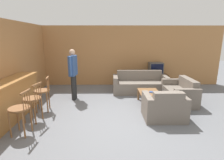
% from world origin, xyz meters
% --- Properties ---
extents(ground_plane, '(24.00, 24.00, 0.00)m').
position_xyz_m(ground_plane, '(0.00, 0.00, 0.00)').
color(ground_plane, slate).
extents(wall_back, '(9.40, 0.08, 2.60)m').
position_xyz_m(wall_back, '(0.00, 3.56, 1.30)').
color(wall_back, '#B27A47').
rests_on(wall_back, ground_plane).
extents(wall_left, '(0.08, 8.56, 2.60)m').
position_xyz_m(wall_left, '(-3.12, 1.28, 1.30)').
color(wall_left, '#B27A47').
rests_on(wall_left, ground_plane).
extents(bar_counter, '(0.55, 2.55, 1.04)m').
position_xyz_m(bar_counter, '(-2.78, -0.02, 0.53)').
color(bar_counter, '#A87038').
rests_on(bar_counter, ground_plane).
extents(bar_chair_near, '(0.46, 0.46, 1.01)m').
position_xyz_m(bar_chair_near, '(-2.15, -0.68, 0.55)').
color(bar_chair_near, brown).
rests_on(bar_chair_near, ground_plane).
extents(bar_chair_mid, '(0.51, 0.51, 1.01)m').
position_xyz_m(bar_chair_mid, '(-2.15, -0.05, 0.55)').
color(bar_chair_mid, brown).
rests_on(bar_chair_mid, ground_plane).
extents(bar_chair_far, '(0.50, 0.50, 1.01)m').
position_xyz_m(bar_chair_far, '(-2.15, 0.61, 0.55)').
color(bar_chair_far, brown).
rests_on(bar_chair_far, ground_plane).
extents(couch_far, '(2.08, 0.85, 0.83)m').
position_xyz_m(couch_far, '(0.96, 2.37, 0.31)').
color(couch_far, '#70665B').
rests_on(couch_far, ground_plane).
extents(armchair_near, '(1.05, 0.81, 0.81)m').
position_xyz_m(armchair_near, '(1.21, 0.05, 0.31)').
color(armchair_near, '#70665B').
rests_on(armchair_near, ground_plane).
extents(loveseat_right, '(0.78, 1.42, 0.80)m').
position_xyz_m(loveseat_right, '(2.10, 1.28, 0.30)').
color(loveseat_right, '#70665B').
rests_on(loveseat_right, ground_plane).
extents(coffee_table, '(0.64, 0.86, 0.41)m').
position_xyz_m(coffee_table, '(1.05, 1.14, 0.34)').
color(coffee_table, brown).
rests_on(coffee_table, ground_plane).
extents(tv_unit, '(1.04, 0.50, 0.53)m').
position_xyz_m(tv_unit, '(1.77, 3.23, 0.27)').
color(tv_unit, '#513823').
rests_on(tv_unit, ground_plane).
extents(tv, '(0.58, 0.46, 0.53)m').
position_xyz_m(tv, '(1.77, 3.23, 0.79)').
color(tv, '#4C4C4C').
rests_on(tv, tv_unit).
extents(book_on_table, '(0.20, 0.19, 0.02)m').
position_xyz_m(book_on_table, '(1.12, 1.06, 0.42)').
color(book_on_table, navy).
rests_on(book_on_table, coffee_table).
extents(person_by_window, '(0.23, 0.56, 1.72)m').
position_xyz_m(person_by_window, '(-1.45, 1.61, 0.98)').
color(person_by_window, black).
rests_on(person_by_window, ground_plane).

